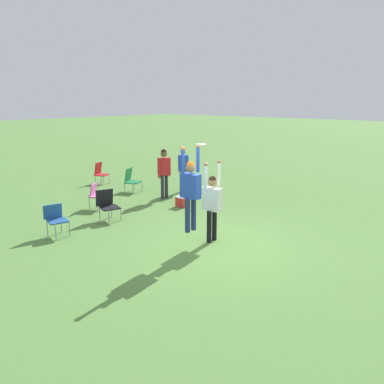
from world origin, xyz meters
name	(u,v)px	position (x,y,z in m)	size (l,w,h in m)	color
ground_plane	(217,246)	(0.00, 0.00, 0.00)	(120.00, 120.00, 0.00)	#56843D
person_jumping	(191,187)	(-0.64, 0.30, 1.55)	(0.62, 0.47, 1.98)	navy
person_defending	(212,200)	(0.20, 0.32, 1.07)	(0.63, 0.48, 2.03)	black
frisbee	(201,144)	(-0.06, 0.46, 2.44)	(0.23, 0.23, 0.02)	white
camping_chair_0	(107,203)	(-0.41, 3.70, 0.50)	(0.64, 0.70, 0.90)	gray
camping_chair_1	(100,172)	(2.46, 7.93, 0.49)	(0.64, 0.70, 0.88)	gray
camping_chair_2	(56,217)	(-2.08, 3.66, 0.49)	(0.58, 0.62, 0.82)	gray
camping_chair_4	(131,179)	(2.36, 5.86, 0.49)	(0.74, 0.80, 0.89)	gray
camping_chair_5	(97,193)	(0.12, 4.95, 0.49)	(0.70, 0.76, 0.81)	gray
person_spectator_near	(164,169)	(2.41, 4.12, 1.08)	(0.59, 0.41, 1.77)	#2D2D38
person_spectator_far	(183,165)	(3.66, 4.33, 1.01)	(0.54, 0.41, 1.70)	navy
cooler_box	(183,201)	(2.09, 2.97, 0.17)	(0.38, 0.35, 0.33)	red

